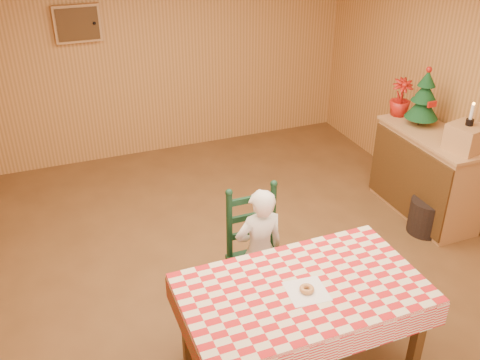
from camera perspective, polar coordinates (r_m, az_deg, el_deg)
name	(u,v)px	position (r m, az deg, el deg)	size (l,w,h in m)	color
ground	(248,283)	(4.87, 0.88, -10.90)	(6.00, 6.00, 0.00)	brown
cabin_walls	(225,67)	(4.43, -1.64, 11.92)	(5.10, 6.05, 2.65)	#BF8545
dining_table	(302,296)	(3.72, 6.67, -12.21)	(1.66, 0.96, 0.77)	#4D2F14
ladder_chair	(256,253)	(4.38, 1.76, -7.78)	(0.44, 0.40, 1.08)	black
seated_child	(259,251)	(4.30, 2.07, -7.57)	(0.41, 0.27, 1.12)	silver
napkin	(307,291)	(3.63, 7.12, -11.68)	(0.26, 0.26, 0.00)	white
donut	(307,289)	(3.62, 7.14, -11.46)	(0.10, 0.10, 0.03)	#C08145
shelf_unit	(427,174)	(5.93, 19.31, 0.58)	(0.54, 1.24, 0.93)	tan
crate	(466,138)	(5.44, 22.98, 4.19)	(0.30, 0.30, 0.25)	tan
christmas_tree	(424,99)	(5.82, 19.03, 8.16)	(0.34, 0.34, 0.62)	#4D2F14
flower_arrangement	(401,97)	(6.03, 16.78, 8.43)	(0.23, 0.23, 0.40)	#A4170F
candle_set	(470,119)	(5.37, 23.37, 6.03)	(0.07, 0.07, 0.22)	black
storage_bin	(427,216)	(5.75, 19.32, -3.66)	(0.36, 0.36, 0.36)	black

